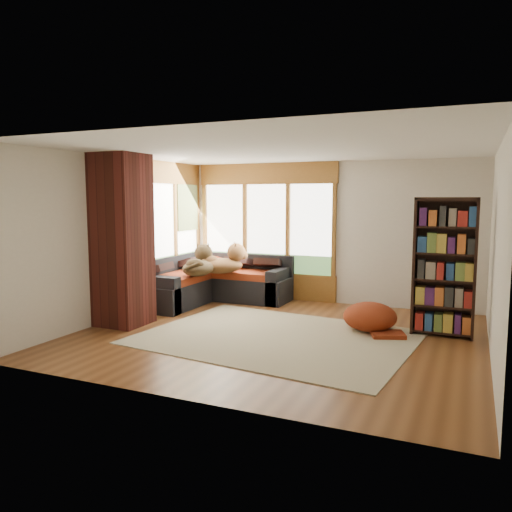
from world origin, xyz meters
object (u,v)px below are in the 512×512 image
Objects in this scene: bookshelf at (444,267)px; dog_tan at (224,262)px; dog_brindle at (200,264)px; pouf at (370,316)px; sectional_sofa at (213,285)px; area_rug at (277,337)px; brick_chimney at (122,240)px.

dog_tan is at bearing 169.78° from bookshelf.
dog_brindle is (-4.09, 0.31, -0.20)m from bookshelf.
bookshelf is at bearing 7.91° from pouf.
dog_tan is at bearing -20.86° from sectional_sofa.
bookshelf reaches higher than sectional_sofa.
dog_tan is at bearing 135.04° from area_rug.
bookshelf is 3.87m from dog_tan.
bookshelf reaches higher than area_rug.
dog_tan is at bearing 163.75° from pouf.
brick_chimney is 3.34× the size of pouf.
pouf is at bearing -172.09° from bookshelf.
brick_chimney reaches higher than pouf.
area_rug is at bearing -42.11° from sectional_sofa.
area_rug is (1.99, -1.81, -0.30)m from sectional_sofa.
sectional_sofa is at bearing 137.71° from area_rug.
sectional_sofa is 2.22× the size of dog_tan.
pouf is at bearing 38.10° from area_rug.
pouf is (3.56, 1.11, -1.08)m from brick_chimney.
brick_chimney is 3.88m from pouf.
dog_tan reaches higher than area_rug.
bookshelf reaches higher than dog_tan.
pouf reaches higher than area_rug.
dog_tan reaches higher than sectional_sofa.
dog_tan is at bearing -48.62° from dog_brindle.
area_rug is 2.51m from dog_brindle.
dog_tan is (-3.81, 0.69, -0.19)m from bookshelf.
brick_chimney is at bearing -143.95° from dog_tan.
brick_chimney is at bearing -174.47° from area_rug.
sectional_sofa is 1.13× the size of bookshelf.
area_rug is 2.53m from dog_tan.
dog_brindle is at bearing 171.91° from pouf.
sectional_sofa is at bearing 168.98° from bookshelf.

